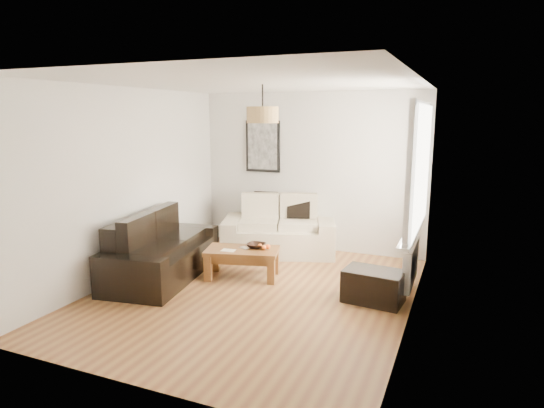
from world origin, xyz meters
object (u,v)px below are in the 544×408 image
at_px(ottoman, 374,286).
at_px(coffee_table, 242,263).
at_px(loveseat_cream, 279,226).
at_px(sofa_leather, 162,248).

bearing_deg(ottoman, coffee_table, 174.83).
relative_size(loveseat_cream, coffee_table, 1.80).
relative_size(loveseat_cream, sofa_leather, 0.92).
bearing_deg(sofa_leather, loveseat_cream, -40.76).
relative_size(loveseat_cream, ottoman, 2.57).
height_order(loveseat_cream, ottoman, loveseat_cream).
bearing_deg(sofa_leather, ottoman, -94.13).
bearing_deg(loveseat_cream, ottoman, -57.74).
relative_size(sofa_leather, ottoman, 2.79).
distance_m(loveseat_cream, sofa_leather, 2.01).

